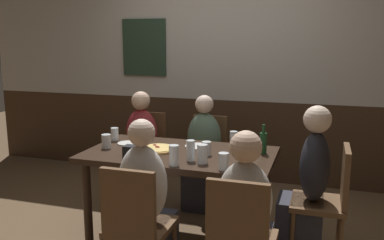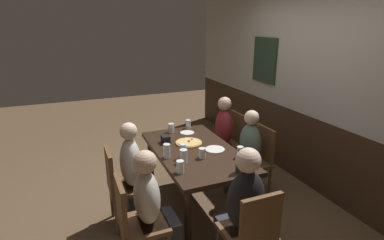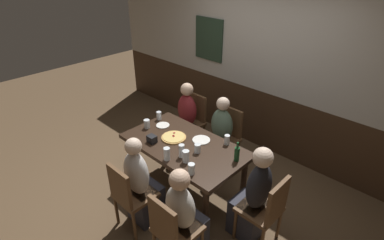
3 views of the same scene
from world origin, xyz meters
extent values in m
plane|color=brown|center=(0.00, 0.00, 0.00)|extent=(12.00, 12.00, 0.00)
cube|color=#3D2819|center=(0.00, 1.65, 0.47)|extent=(6.40, 0.10, 0.95)
cube|color=#B7B2A8|center=(0.00, 1.65, 1.77)|extent=(6.40, 0.10, 1.65)
cube|color=#233828|center=(-1.01, 1.58, 1.56)|extent=(0.56, 0.03, 0.68)
cube|color=black|center=(0.00, 0.00, 0.71)|extent=(1.54, 0.86, 0.05)
cylinder|color=black|center=(-0.67, -0.35, 0.34)|extent=(0.07, 0.07, 0.69)
cylinder|color=black|center=(0.67, -0.35, 0.34)|extent=(0.07, 0.07, 0.69)
cylinder|color=black|center=(-0.67, 0.35, 0.34)|extent=(0.07, 0.07, 0.69)
cylinder|color=black|center=(0.67, 0.35, 0.34)|extent=(0.07, 0.07, 0.69)
cube|color=brown|center=(0.00, -0.77, 0.43)|extent=(0.40, 0.40, 0.04)
cube|color=brown|center=(0.00, -0.95, 0.67)|extent=(0.36, 0.04, 0.43)
cylinder|color=brown|center=(-0.17, -0.60, 0.21)|extent=(0.04, 0.04, 0.41)
cylinder|color=brown|center=(0.17, -0.60, 0.21)|extent=(0.04, 0.04, 0.41)
cylinder|color=brown|center=(-0.17, -0.94, 0.21)|extent=(0.04, 0.04, 0.41)
cylinder|color=brown|center=(0.17, -0.94, 0.21)|extent=(0.04, 0.04, 0.41)
cube|color=brown|center=(1.11, 0.00, 0.43)|extent=(0.40, 0.40, 0.04)
cube|color=brown|center=(1.29, 0.00, 0.67)|extent=(0.04, 0.36, 0.43)
cylinder|color=brown|center=(0.94, 0.17, 0.21)|extent=(0.04, 0.04, 0.41)
cube|color=brown|center=(0.68, -0.77, 0.43)|extent=(0.40, 0.40, 0.04)
cube|color=brown|center=(0.68, -0.95, 0.67)|extent=(0.36, 0.04, 0.43)
cylinder|color=brown|center=(0.51, -0.60, 0.21)|extent=(0.04, 0.04, 0.41)
cylinder|color=brown|center=(0.51, -0.94, 0.21)|extent=(0.04, 0.04, 0.41)
cube|color=brown|center=(-0.68, 0.77, 0.43)|extent=(0.40, 0.40, 0.04)
cube|color=brown|center=(-0.68, 0.95, 0.67)|extent=(0.36, 0.04, 0.43)
cylinder|color=brown|center=(-0.51, 0.60, 0.21)|extent=(0.04, 0.04, 0.41)
cylinder|color=brown|center=(-0.85, 0.60, 0.21)|extent=(0.04, 0.04, 0.41)
cylinder|color=brown|center=(-0.51, 0.94, 0.21)|extent=(0.04, 0.04, 0.41)
cylinder|color=brown|center=(-0.85, 0.94, 0.21)|extent=(0.04, 0.04, 0.41)
cube|color=brown|center=(0.00, 0.77, 0.43)|extent=(0.40, 0.40, 0.04)
cube|color=brown|center=(0.00, 0.95, 0.67)|extent=(0.36, 0.04, 0.43)
cylinder|color=brown|center=(0.17, 0.60, 0.21)|extent=(0.04, 0.04, 0.41)
cylinder|color=brown|center=(-0.17, 0.60, 0.21)|extent=(0.04, 0.04, 0.41)
cylinder|color=brown|center=(0.17, 0.94, 0.21)|extent=(0.04, 0.04, 0.41)
cylinder|color=brown|center=(-0.17, 0.94, 0.21)|extent=(0.04, 0.04, 0.41)
cube|color=#2D2D38|center=(0.00, -0.64, 0.23)|extent=(0.32, 0.34, 0.45)
ellipsoid|color=silver|center=(0.00, -0.73, 0.71)|extent=(0.34, 0.22, 0.53)
sphere|color=beige|center=(0.00, -0.73, 1.06)|extent=(0.18, 0.18, 0.18)
ellipsoid|color=black|center=(1.07, 0.00, 0.72)|extent=(0.22, 0.34, 0.54)
sphere|color=beige|center=(1.07, 0.00, 1.08)|extent=(0.20, 0.20, 0.20)
cube|color=#2D2D38|center=(0.68, -0.64, 0.23)|extent=(0.32, 0.34, 0.45)
ellipsoid|color=beige|center=(0.68, -0.73, 0.69)|extent=(0.34, 0.22, 0.48)
sphere|color=#DBB293|center=(0.68, -0.73, 1.02)|extent=(0.20, 0.20, 0.20)
cube|color=#2D2D38|center=(-0.68, 0.64, 0.23)|extent=(0.32, 0.34, 0.45)
ellipsoid|color=maroon|center=(-0.68, 0.73, 0.70)|extent=(0.34, 0.22, 0.50)
sphere|color=#DBB293|center=(-0.68, 0.73, 1.03)|extent=(0.19, 0.19, 0.19)
cube|color=#2D2D38|center=(0.00, 0.64, 0.23)|extent=(0.32, 0.34, 0.45)
ellipsoid|color=#56705B|center=(0.00, 0.73, 0.70)|extent=(0.34, 0.22, 0.50)
sphere|color=beige|center=(0.00, 0.73, 1.03)|extent=(0.18, 0.18, 0.18)
cylinder|color=tan|center=(-0.19, 0.00, 0.75)|extent=(0.31, 0.31, 0.02)
cylinder|color=#DBB760|center=(-0.19, 0.00, 0.76)|extent=(0.28, 0.28, 0.01)
cylinder|color=maroon|center=(-0.25, 0.06, 0.77)|extent=(0.03, 0.03, 0.00)
cylinder|color=maroon|center=(-0.19, 0.00, 0.77)|extent=(0.03, 0.03, 0.00)
cylinder|color=maroon|center=(-0.21, 0.01, 0.77)|extent=(0.03, 0.03, 0.00)
cylinder|color=silver|center=(-0.70, 0.19, 0.80)|extent=(0.07, 0.07, 0.12)
cylinder|color=silver|center=(-0.70, 0.19, 0.78)|extent=(0.06, 0.06, 0.07)
cylinder|color=silver|center=(-0.64, -0.07, 0.80)|extent=(0.08, 0.08, 0.12)
cylinder|color=#331E14|center=(-0.64, -0.07, 0.77)|extent=(0.07, 0.07, 0.06)
cylinder|color=silver|center=(0.45, -0.35, 0.80)|extent=(0.07, 0.07, 0.12)
cylinder|color=#B26623|center=(0.45, -0.35, 0.77)|extent=(0.07, 0.07, 0.06)
cylinder|color=silver|center=(0.23, -0.02, 0.79)|extent=(0.08, 0.08, 0.11)
cylinder|color=#331E14|center=(0.23, -0.02, 0.77)|extent=(0.07, 0.07, 0.06)
cylinder|color=silver|center=(0.08, -0.36, 0.82)|extent=(0.07, 0.07, 0.15)
cylinder|color=#C6842D|center=(0.08, -0.36, 0.79)|extent=(0.06, 0.06, 0.10)
cylinder|color=silver|center=(0.16, -0.21, 0.82)|extent=(0.07, 0.07, 0.16)
cylinder|color=#C6842D|center=(0.16, -0.21, 0.78)|extent=(0.06, 0.06, 0.07)
cylinder|color=silver|center=(0.26, -0.24, 0.81)|extent=(0.08, 0.08, 0.14)
cylinder|color=#B26623|center=(0.26, -0.24, 0.79)|extent=(0.07, 0.07, 0.10)
cylinder|color=silver|center=(0.38, 0.36, 0.80)|extent=(0.07, 0.07, 0.12)
cylinder|color=gold|center=(0.38, 0.36, 0.76)|extent=(0.06, 0.06, 0.04)
cylinder|color=#194723|center=(0.66, 0.17, 0.82)|extent=(0.06, 0.06, 0.17)
cylinder|color=#194723|center=(0.66, 0.17, 0.94)|extent=(0.03, 0.03, 0.07)
cylinder|color=white|center=(0.10, 0.20, 0.75)|extent=(0.22, 0.22, 0.01)
cylinder|color=white|center=(-0.53, 0.11, 0.75)|extent=(0.18, 0.18, 0.01)
cube|color=black|center=(-0.32, -0.25, 0.79)|extent=(0.11, 0.09, 0.09)
camera|label=1|loc=(1.10, -3.09, 1.65)|focal=38.57mm
camera|label=2|loc=(2.90, -1.23, 2.11)|focal=28.25mm
camera|label=3|loc=(2.20, -2.15, 2.79)|focal=28.15mm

